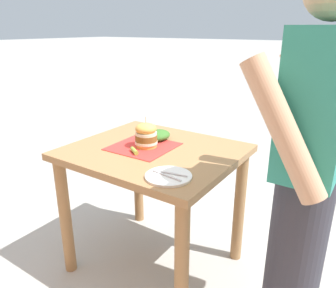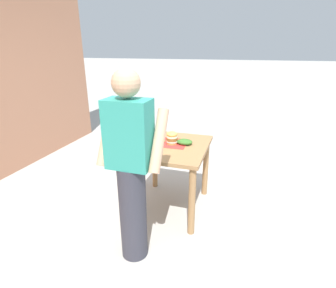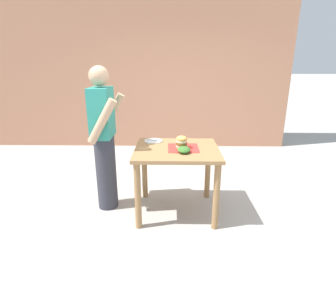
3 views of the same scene
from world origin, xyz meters
name	(u,v)px [view 3 (image 3 of 3)]	position (x,y,z in m)	size (l,w,h in m)	color
ground_plane	(176,210)	(0.00, 0.00, 0.00)	(80.00, 80.00, 0.00)	#ADAAA3
patio_table	(177,161)	(0.00, 0.00, 0.65)	(0.81, 0.94, 0.79)	#9E7247
serving_paper	(183,148)	(0.01, -0.07, 0.80)	(0.34, 0.34, 0.00)	red
sandwich	(182,142)	(0.00, -0.05, 0.87)	(0.13, 0.13, 0.18)	gold
pickle_spear	(181,144)	(0.12, -0.05, 0.81)	(0.02, 0.02, 0.08)	#8EA83D
side_plate_with_forks	(153,141)	(0.27, 0.28, 0.80)	(0.22, 0.22, 0.02)	white
side_salad	(184,150)	(-0.14, -0.07, 0.82)	(0.18, 0.14, 0.06)	#386B28
diner_across_table	(104,138)	(0.09, 0.84, 0.88)	(0.55, 0.35, 1.69)	#33333D
building_wall	(35,10)	(2.72, 2.71, 2.69)	(0.30, 10.00, 5.37)	tan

